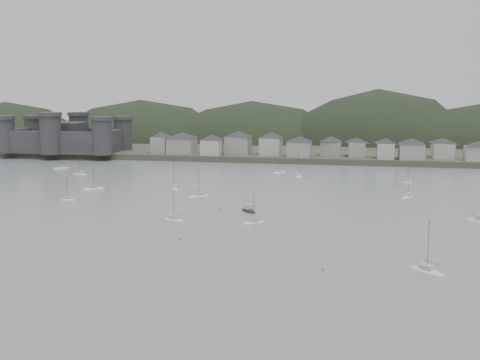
# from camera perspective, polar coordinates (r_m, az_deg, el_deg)

# --- Properties ---
(ground) EXTENTS (900.00, 900.00, 0.00)m
(ground) POSITION_cam_1_polar(r_m,az_deg,el_deg) (130.43, -6.63, -7.48)
(ground) COLOR slate
(ground) RESTS_ON ground
(far_shore_land) EXTENTS (900.00, 250.00, 3.00)m
(far_shore_land) POSITION_cam_1_polar(r_m,az_deg,el_deg) (417.28, 6.04, 3.84)
(far_shore_land) COLOR #383D2D
(far_shore_land) RESTS_ON ground
(forested_ridge) EXTENTS (851.55, 103.94, 102.57)m
(forested_ridge) POSITION_cam_1_polar(r_m,az_deg,el_deg) (392.78, 6.35, 1.66)
(forested_ridge) COLOR black
(forested_ridge) RESTS_ON ground
(castle) EXTENTS (66.00, 43.00, 20.00)m
(castle) POSITION_cam_1_polar(r_m,az_deg,el_deg) (339.58, -16.59, 4.04)
(castle) COLOR #323134
(castle) RESTS_ON far_shore_land
(waterfront_town) EXTENTS (451.48, 28.46, 12.92)m
(waterfront_town) POSITION_cam_1_polar(r_m,az_deg,el_deg) (303.76, 13.57, 3.22)
(waterfront_town) COLOR gray
(waterfront_town) RESTS_ON far_shore_land
(moored_fleet) EXTENTS (213.26, 165.28, 13.04)m
(moored_fleet) POSITION_cam_1_polar(r_m,az_deg,el_deg) (202.07, -7.11, -1.66)
(moored_fleet) COLOR silver
(moored_fleet) RESTS_ON ground
(motor_launch_far) EXTENTS (6.77, 7.60, 3.81)m
(motor_launch_far) POSITION_cam_1_polar(r_m,az_deg,el_deg) (177.61, 0.83, -2.98)
(motor_launch_far) COLOR black
(motor_launch_far) RESTS_ON ground
(mooring_buoys) EXTENTS (167.57, 126.75, 0.70)m
(mooring_buoys) POSITION_cam_1_polar(r_m,az_deg,el_deg) (186.20, -1.29, -2.49)
(mooring_buoys) COLOR #B7723D
(mooring_buoys) RESTS_ON ground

